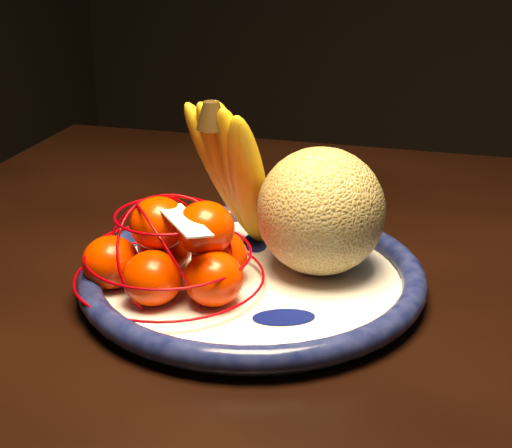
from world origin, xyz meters
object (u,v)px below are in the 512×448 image
at_px(fruit_bowl, 252,277).
at_px(mandarin_bag, 174,254).
at_px(cantaloupe, 321,211).
at_px(dining_table, 503,344).
at_px(banana_bunch, 237,169).

height_order(fruit_bowl, mandarin_bag, mandarin_bag).
relative_size(fruit_bowl, cantaloupe, 2.69).
bearing_deg(dining_table, cantaloupe, -163.29).
bearing_deg(banana_bunch, mandarin_bag, -76.92).
bearing_deg(fruit_bowl, dining_table, 26.37).
bearing_deg(mandarin_bag, dining_table, 28.91).
distance_m(banana_bunch, mandarin_bag, 0.13).
bearing_deg(banana_bunch, cantaloupe, 15.11).
distance_m(cantaloupe, banana_bunch, 0.11).
bearing_deg(fruit_bowl, mandarin_bag, -142.32).
relative_size(dining_table, cantaloupe, 12.02).
xyz_separation_m(dining_table, mandarin_bag, (-0.32, -0.17, 0.13)).
height_order(fruit_bowl, banana_bunch, banana_bunch).
relative_size(dining_table, fruit_bowl, 4.47).
height_order(dining_table, fruit_bowl, fruit_bowl).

